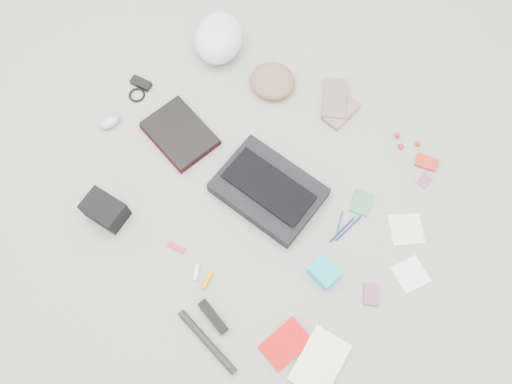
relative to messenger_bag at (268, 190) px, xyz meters
The scene contains 33 objects.
ground_plane 0.07m from the messenger_bag, 136.72° to the right, with size 4.00×4.00×0.00m, color gray.
messenger_bag is the anchor object (origin of this frame).
bag_flap 0.04m from the messenger_bag, 90.00° to the left, with size 0.39×0.18×0.01m, color black.
laptop_sleeve 0.50m from the messenger_bag, behind, with size 0.32×0.24×0.02m, color black.
laptop 0.50m from the messenger_bag, behind, with size 0.32×0.23×0.02m, color black.
bike_helmet 0.82m from the messenger_bag, 135.81° to the left, with size 0.24×0.29×0.18m, color silver.
beanie 0.57m from the messenger_bag, 116.36° to the left, with size 0.22×0.21×0.08m, color #7E6348.
mitten_left 0.58m from the messenger_bag, 85.07° to the left, with size 0.11×0.22×0.03m, color slate.
mitten_right 0.54m from the messenger_bag, 78.20° to the left, with size 0.09×0.18×0.03m, color #826C58.
power_brick 0.84m from the messenger_bag, 166.03° to the left, with size 0.10×0.05×0.03m, color black.
cable_coil 0.81m from the messenger_bag, behind, with size 0.08×0.08×0.01m, color black.
mouse 0.82m from the messenger_bag, behind, with size 0.07×0.11×0.04m, color #9093A2.
camera_bag 0.71m from the messenger_bag, 142.92° to the right, with size 0.17×0.12×0.11m, color black.
multitool 0.47m from the messenger_bag, 118.75° to the right, with size 0.08×0.02×0.01m, color red.
toiletry_tube_white 0.47m from the messenger_bag, 101.47° to the right, with size 0.02×0.02×0.07m, color white.
toiletry_tube_orange 0.47m from the messenger_bag, 94.32° to the right, with size 0.02×0.02×0.07m, color orange.
u_lock 0.59m from the messenger_bag, 83.89° to the right, with size 0.16×0.04×0.03m, color black.
bike_pump 0.68m from the messenger_bag, 82.31° to the right, with size 0.03×0.03×0.32m, color black.
book_red 0.65m from the messenger_bag, 55.59° to the right, with size 0.12×0.18×0.02m, color red.
book_white 0.74m from the messenger_bag, 45.89° to the right, with size 0.16×0.24×0.02m, color white.
notepad 0.41m from the messenger_bag, 22.33° to the left, with size 0.08×0.11×0.01m, color #3B7448.
pen_blue 0.34m from the messenger_bag, ahead, with size 0.01×0.01×0.14m, color navy.
pen_black 0.36m from the messenger_bag, ahead, with size 0.01×0.01×0.15m, color black.
pen_navy 0.38m from the messenger_bag, ahead, with size 0.01×0.01×0.16m, color navy.
accordion_wallet 0.43m from the messenger_bag, 29.14° to the right, with size 0.11×0.09×0.06m, color #06BAB3.
card_deck 0.61m from the messenger_bag, 18.26° to the right, with size 0.06×0.09×0.02m, color #7C526B.
napkin_top 0.62m from the messenger_bag, 13.05° to the left, with size 0.14×0.14×0.01m, color white.
napkin_bottom 0.70m from the messenger_bag, ahead, with size 0.12×0.12×0.01m, color white.
lollipop_a 0.66m from the messenger_bag, 54.23° to the left, with size 0.03×0.03×0.03m, color red.
lollipop_b 0.65m from the messenger_bag, 49.20° to the left, with size 0.03×0.03×0.03m, color #AE230F.
lollipop_c 0.73m from the messenger_bag, 48.18° to the left, with size 0.03×0.03×0.03m, color #AF2C10.
altoids_tin 0.74m from the messenger_bag, 40.40° to the left, with size 0.10×0.06×0.02m, color red.
stamp_sheet 0.70m from the messenger_bag, 33.64° to the left, with size 0.05×0.06×0.00m, color #7A5769.
Camera 1 is at (0.39, -0.70, 2.06)m, focal length 35.00 mm.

